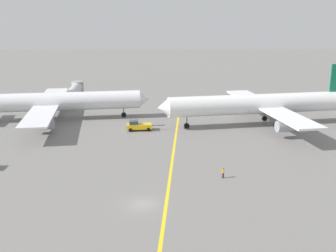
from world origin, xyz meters
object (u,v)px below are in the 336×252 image
(airliner_being_pushed, at_px, (261,104))
(ground_crew_marshaller_foreground, at_px, (223,173))
(pushback_tug, at_px, (138,126))
(airliner_at_gate_left, at_px, (53,102))
(jet_bridge, at_px, (75,90))

(airliner_being_pushed, relative_size, ground_crew_marshaller_foreground, 29.15)
(airliner_being_pushed, xyz_separation_m, ground_crew_marshaller_foreground, (-15.65, -34.23, -4.32))
(pushback_tug, height_order, ground_crew_marshaller_foreground, pushback_tug)
(airliner_at_gate_left, height_order, airliner_being_pushed, airliner_at_gate_left)
(ground_crew_marshaller_foreground, height_order, jet_bridge, jet_bridge)
(pushback_tug, height_order, jet_bridge, jet_bridge)
(airliner_being_pushed, relative_size, jet_bridge, 3.06)
(airliner_being_pushed, relative_size, pushback_tug, 5.61)
(pushback_tug, distance_m, jet_bridge, 37.84)
(ground_crew_marshaller_foreground, bearing_deg, airliner_at_gate_left, 131.32)
(airliner_at_gate_left, height_order, ground_crew_marshaller_foreground, airliner_at_gate_left)
(pushback_tug, bearing_deg, airliner_being_pushed, 6.93)
(airliner_at_gate_left, relative_size, airliner_being_pushed, 0.97)
(airliner_being_pushed, bearing_deg, airliner_at_gate_left, 171.32)
(pushback_tug, bearing_deg, airliner_at_gate_left, 152.29)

